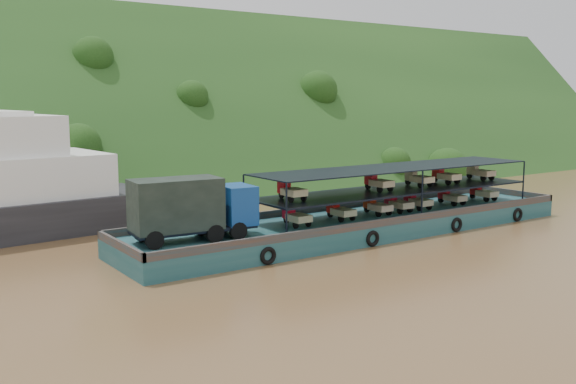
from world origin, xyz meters
TOP-DOWN VIEW (x-y plane):
  - ground at (0.00, 0.00)m, footprint 160.00×160.00m
  - hillside at (0.00, 36.00)m, footprint 140.00×39.60m
  - cargo_barge at (1.56, 1.34)m, footprint 35.00×7.18m

SIDE VIEW (x-z plane):
  - ground at x=0.00m, z-range 0.00..0.00m
  - hillside at x=0.00m, z-range -19.80..19.80m
  - cargo_barge at x=1.56m, z-range -1.23..3.68m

